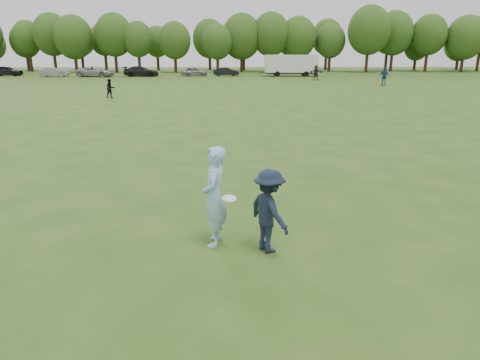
{
  "coord_description": "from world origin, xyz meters",
  "views": [
    {
      "loc": [
        0.49,
        -8.2,
        3.77
      ],
      "look_at": [
        0.71,
        0.63,
        1.1
      ],
      "focal_mm": 32.0,
      "sensor_mm": 36.0,
      "label": 1
    }
  ],
  "objects_px": {
    "player_far_b": "(384,77)",
    "car_d": "(141,71)",
    "car_c": "(95,72)",
    "field_cone": "(377,83)",
    "car_a": "(7,71)",
    "car_e": "(194,72)",
    "thrower": "(214,197)",
    "defender": "(269,211)",
    "car_b": "(54,72)",
    "player_far_d": "(316,73)",
    "player_far_a": "(110,89)",
    "car_f": "(226,72)",
    "cargo_trailer": "(291,64)"
  },
  "relations": [
    {
      "from": "player_far_b",
      "to": "car_d",
      "type": "bearing_deg",
      "value": -170.9
    },
    {
      "from": "car_c",
      "to": "field_cone",
      "type": "relative_size",
      "value": 18.43
    },
    {
      "from": "player_far_b",
      "to": "car_a",
      "type": "relative_size",
      "value": 0.44
    },
    {
      "from": "player_far_b",
      "to": "car_e",
      "type": "bearing_deg",
      "value": 179.92
    },
    {
      "from": "thrower",
      "to": "defender",
      "type": "bearing_deg",
      "value": 76.19
    },
    {
      "from": "car_b",
      "to": "car_d",
      "type": "height_order",
      "value": "car_d"
    },
    {
      "from": "thrower",
      "to": "field_cone",
      "type": "height_order",
      "value": "thrower"
    },
    {
      "from": "car_b",
      "to": "car_e",
      "type": "xyz_separation_m",
      "value": [
        21.16,
        1.15,
        0.0
      ]
    },
    {
      "from": "player_far_d",
      "to": "car_d",
      "type": "distance_m",
      "value": 26.8
    },
    {
      "from": "car_b",
      "to": "field_cone",
      "type": "distance_m",
      "value": 46.92
    },
    {
      "from": "defender",
      "to": "player_far_a",
      "type": "distance_m",
      "value": 30.7
    },
    {
      "from": "car_a",
      "to": "field_cone",
      "type": "relative_size",
      "value": 15.36
    },
    {
      "from": "car_a",
      "to": "car_e",
      "type": "distance_m",
      "value": 29.35
    },
    {
      "from": "car_e",
      "to": "field_cone",
      "type": "bearing_deg",
      "value": -135.66
    },
    {
      "from": "car_f",
      "to": "field_cone",
      "type": "bearing_deg",
      "value": -129.21
    },
    {
      "from": "car_d",
      "to": "thrower",
      "type": "bearing_deg",
      "value": -166.11
    },
    {
      "from": "defender",
      "to": "player_far_d",
      "type": "bearing_deg",
      "value": -42.36
    },
    {
      "from": "defender",
      "to": "car_b",
      "type": "bearing_deg",
      "value": -5.74
    },
    {
      "from": "thrower",
      "to": "player_far_a",
      "type": "distance_m",
      "value": 30.04
    },
    {
      "from": "car_e",
      "to": "player_far_b",
      "type": "bearing_deg",
      "value": -138.74
    },
    {
      "from": "car_e",
      "to": "car_f",
      "type": "bearing_deg",
      "value": -95.16
    },
    {
      "from": "defender",
      "to": "car_d",
      "type": "relative_size",
      "value": 0.32
    },
    {
      "from": "player_far_a",
      "to": "car_f",
      "type": "distance_m",
      "value": 33.72
    },
    {
      "from": "thrower",
      "to": "car_b",
      "type": "xyz_separation_m",
      "value": [
        -26.29,
        59.43,
        -0.31
      ]
    },
    {
      "from": "car_d",
      "to": "field_cone",
      "type": "relative_size",
      "value": 17.48
    },
    {
      "from": "car_c",
      "to": "field_cone",
      "type": "bearing_deg",
      "value": -105.33
    },
    {
      "from": "player_far_b",
      "to": "player_far_a",
      "type": "bearing_deg",
      "value": -114.83
    },
    {
      "from": "thrower",
      "to": "field_cone",
      "type": "relative_size",
      "value": 6.74
    },
    {
      "from": "car_c",
      "to": "field_cone",
      "type": "height_order",
      "value": "car_c"
    },
    {
      "from": "player_far_b",
      "to": "car_b",
      "type": "bearing_deg",
      "value": -162.16
    },
    {
      "from": "car_c",
      "to": "car_e",
      "type": "height_order",
      "value": "car_c"
    },
    {
      "from": "player_far_d",
      "to": "cargo_trailer",
      "type": "distance_m",
      "value": 9.74
    },
    {
      "from": "thrower",
      "to": "cargo_trailer",
      "type": "distance_m",
      "value": 60.91
    },
    {
      "from": "car_b",
      "to": "car_f",
      "type": "xyz_separation_m",
      "value": [
        26.15,
        1.4,
        -0.04
      ]
    },
    {
      "from": "thrower",
      "to": "player_far_a",
      "type": "bearing_deg",
      "value": -157.53
    },
    {
      "from": "car_c",
      "to": "cargo_trailer",
      "type": "height_order",
      "value": "cargo_trailer"
    },
    {
      "from": "defender",
      "to": "player_far_b",
      "type": "relative_size",
      "value": 0.82
    },
    {
      "from": "defender",
      "to": "cargo_trailer",
      "type": "bearing_deg",
      "value": -38.61
    },
    {
      "from": "defender",
      "to": "car_a",
      "type": "relative_size",
      "value": 0.36
    },
    {
      "from": "car_b",
      "to": "field_cone",
      "type": "xyz_separation_m",
      "value": [
        43.94,
        -16.44,
        -0.55
      ]
    },
    {
      "from": "car_e",
      "to": "field_cone",
      "type": "xyz_separation_m",
      "value": [
        22.78,
        -17.59,
        -0.55
      ]
    },
    {
      "from": "thrower",
      "to": "car_e",
      "type": "height_order",
      "value": "thrower"
    },
    {
      "from": "car_b",
      "to": "car_d",
      "type": "bearing_deg",
      "value": -94.24
    },
    {
      "from": "player_far_b",
      "to": "field_cone",
      "type": "distance_m",
      "value": 2.26
    },
    {
      "from": "defender",
      "to": "car_c",
      "type": "height_order",
      "value": "defender"
    },
    {
      "from": "car_a",
      "to": "car_f",
      "type": "height_order",
      "value": "car_a"
    },
    {
      "from": "car_a",
      "to": "cargo_trailer",
      "type": "relative_size",
      "value": 0.51
    },
    {
      "from": "defender",
      "to": "player_far_d",
      "type": "height_order",
      "value": "player_far_d"
    },
    {
      "from": "player_far_b",
      "to": "cargo_trailer",
      "type": "xyz_separation_m",
      "value": [
        -7.85,
        19.2,
        0.76
      ]
    },
    {
      "from": "defender",
      "to": "field_cone",
      "type": "height_order",
      "value": "defender"
    }
  ]
}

